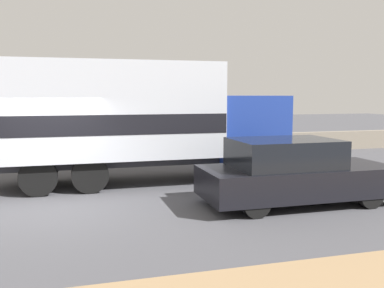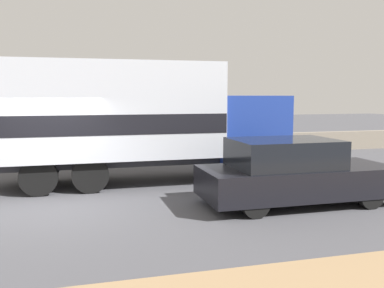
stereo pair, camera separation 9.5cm
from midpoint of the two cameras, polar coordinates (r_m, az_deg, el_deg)
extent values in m
plane|color=#47474C|center=(10.42, -18.30, -8.07)|extent=(80.00, 80.00, 0.00)
cube|color=gray|center=(17.58, -17.41, -0.74)|extent=(60.00, 0.35, 0.85)
cube|color=navy|center=(13.45, 6.72, 1.92)|extent=(2.09, 2.33, 2.11)
cube|color=black|center=(13.85, 10.68, 3.74)|extent=(0.06, 1.98, 0.93)
cube|color=#2D2D33|center=(12.55, -11.66, -2.13)|extent=(6.45, 1.41, 0.25)
cube|color=silver|center=(12.41, -11.82, 4.50)|extent=(6.45, 2.56, 2.65)
cube|color=black|center=(12.43, -11.78, 2.87)|extent=(6.42, 2.58, 0.53)
cylinder|color=black|center=(14.49, 5.15, -1.75)|extent=(0.97, 0.28, 0.97)
cylinder|color=black|center=(12.67, 8.39, -2.99)|extent=(0.97, 0.28, 0.97)
cylinder|color=black|center=(13.56, -19.46, -2.67)|extent=(0.97, 0.28, 0.97)
cylinder|color=black|center=(11.60, -20.05, -4.21)|extent=(0.97, 0.28, 0.97)
cylinder|color=black|center=(13.54, -14.01, -2.50)|extent=(0.97, 0.28, 0.97)
cylinder|color=black|center=(11.57, -13.66, -4.02)|extent=(0.97, 0.28, 0.97)
cube|color=black|center=(10.40, 13.61, -4.75)|extent=(4.56, 1.85, 0.68)
cube|color=black|center=(10.12, 11.92, -1.20)|extent=(2.37, 1.70, 0.65)
cylinder|color=black|center=(11.86, 17.62, -4.78)|extent=(0.61, 0.20, 0.61)
cylinder|color=black|center=(10.59, 22.47, -6.32)|extent=(0.61, 0.20, 0.61)
cylinder|color=black|center=(10.58, 4.69, -5.84)|extent=(0.61, 0.20, 0.61)
cylinder|color=black|center=(9.13, 8.28, -7.90)|extent=(0.61, 0.20, 0.61)
camera|label=1|loc=(0.05, -90.24, -0.03)|focal=40.00mm
camera|label=2|loc=(0.05, 89.76, 0.03)|focal=40.00mm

